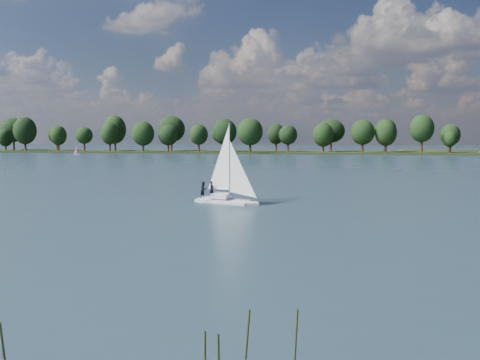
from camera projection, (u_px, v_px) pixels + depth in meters
The scene contains 5 objects.
ground at pixel (240, 167), 121.82m from camera, with size 700.00×700.00×0.00m, color #233342.
far_shore at pixel (291, 153), 231.27m from camera, with size 660.00×40.00×1.50m, color black.
sailboat at pixel (224, 180), 53.87m from camera, with size 6.68×3.86×8.49m.
dinghy_pink at pixel (77, 152), 210.76m from camera, with size 2.51×1.22×3.86m.
treeline at pixel (281, 134), 227.92m from camera, with size 562.24×73.62×18.03m.
Camera 1 is at (24.04, -19.28, 6.63)m, focal length 40.00 mm.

